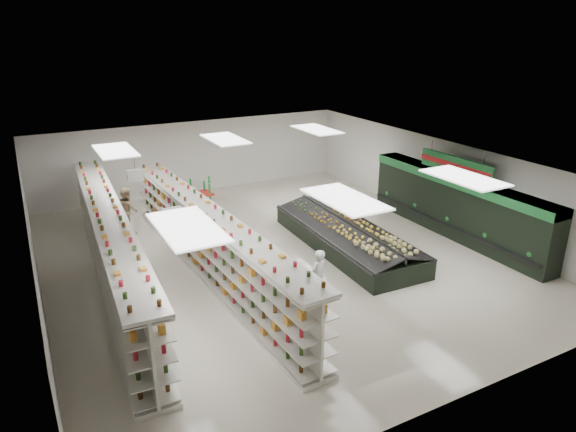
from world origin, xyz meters
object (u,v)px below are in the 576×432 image
gondola_left (112,250)px  shopper_background (128,210)px  produce_island (346,235)px  gondola_center (209,245)px  soda_endcap (198,196)px  shopper_main (318,276)px

gondola_left → shopper_background: 3.92m
produce_island → gondola_center: bearing=177.0°
gondola_center → soda_endcap: 5.78m
gondola_center → produce_island: gondola_center is taller
soda_endcap → shopper_main: 8.53m
gondola_left → soda_endcap: size_ratio=9.03×
soda_endcap → shopper_background: (-2.98, -0.89, 0.18)m
produce_island → shopper_main: bearing=-135.8°
shopper_background → gondola_left: bearing=149.7°
gondola_center → produce_island: size_ratio=1.85×
soda_endcap → gondola_left: bearing=-132.2°
soda_endcap → produce_island: bearing=-60.6°
gondola_left → gondola_center: size_ratio=1.04×
produce_island → shopper_background: size_ratio=3.83×
gondola_left → shopper_background: bearing=75.0°
gondola_center → shopper_background: (-1.45, 4.68, -0.11)m
shopper_main → shopper_background: 8.39m
gondola_center → shopper_background: 4.90m
gondola_left → shopper_background: size_ratio=7.36×
gondola_center → soda_endcap: (1.53, 5.57, -0.29)m
soda_endcap → shopper_main: size_ratio=0.90×
produce_island → shopper_background: bearing=141.8°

